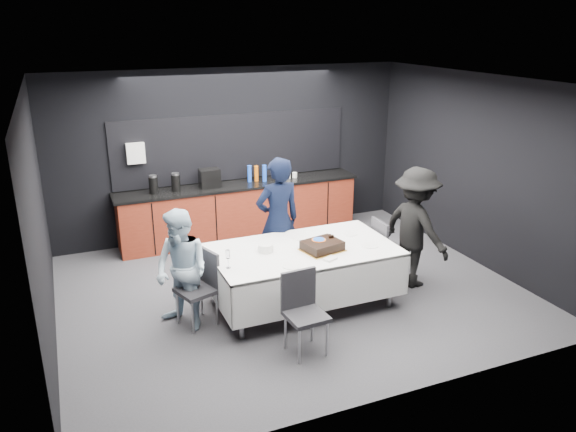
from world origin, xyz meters
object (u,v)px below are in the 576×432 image
object	(u,v)px
party_table	(303,258)
chair_near	(303,306)
chair_left	(202,282)
person_right	(415,228)
cake_assembly	(322,246)
plate_stack	(266,248)
chair_right	(386,247)
person_left	(182,271)
champagne_flute	(228,255)
person_center	(278,221)

from	to	relation	value
party_table	chair_near	bearing A→B (deg)	-114.25
chair_left	person_right	world-z (taller)	person_right
person_right	cake_assembly	bearing A→B (deg)	81.35
plate_stack	chair_right	bearing A→B (deg)	1.99
party_table	plate_stack	distance (m)	0.52
person_left	chair_left	bearing A→B (deg)	61.78
plate_stack	chair_right	xyz separation A→B (m)	(1.80, 0.06, -0.30)
plate_stack	champagne_flute	xyz separation A→B (m)	(-0.57, -0.29, 0.11)
party_table	person_right	xyz separation A→B (m)	(1.65, -0.04, 0.19)
person_left	chair_right	bearing A→B (deg)	59.95
person_left	plate_stack	bearing A→B (deg)	60.89
cake_assembly	person_center	size ratio (longest dim) A/B	0.31
champagne_flute	person_center	distance (m)	1.42
cake_assembly	person_right	bearing A→B (deg)	4.26
cake_assembly	person_right	size ratio (longest dim) A/B	0.33
chair_left	chair_near	world-z (taller)	same
party_table	plate_stack	bearing A→B (deg)	169.76
chair_left	cake_assembly	bearing A→B (deg)	-7.19
champagne_flute	chair_left	bearing A→B (deg)	137.25
person_left	chair_near	bearing A→B (deg)	15.51
person_center	champagne_flute	bearing A→B (deg)	40.21
party_table	person_left	distance (m)	1.55
chair_left	person_right	distance (m)	2.99
chair_near	person_center	xyz separation A→B (m)	(0.41, 1.75, 0.36)
chair_near	person_center	world-z (taller)	person_center
plate_stack	chair_right	distance (m)	1.83
party_table	chair_left	size ratio (longest dim) A/B	2.51
person_center	person_right	distance (m)	1.88
plate_stack	person_center	xyz separation A→B (m)	(0.44, 0.69, 0.06)
cake_assembly	champagne_flute	world-z (taller)	champagne_flute
person_center	plate_stack	bearing A→B (deg)	53.48
champagne_flute	person_right	world-z (taller)	person_right
plate_stack	chair_left	distance (m)	0.89
party_table	chair_right	bearing A→B (deg)	6.40
champagne_flute	chair_right	xyz separation A→B (m)	(2.37, 0.36, -0.40)
chair_left	person_center	size ratio (longest dim) A/B	0.52
person_right	champagne_flute	bearing A→B (deg)	80.60
chair_near	person_left	distance (m)	1.50
champagne_flute	person_right	bearing A→B (deg)	3.51
party_table	champagne_flute	bearing A→B (deg)	-168.75
cake_assembly	chair_near	size ratio (longest dim) A/B	0.60
plate_stack	chair_left	world-z (taller)	chair_left
plate_stack	party_table	bearing A→B (deg)	-10.24
plate_stack	chair_left	size ratio (longest dim) A/B	0.21
plate_stack	chair_left	xyz separation A→B (m)	(-0.84, -0.05, -0.30)
chair_left	chair_right	distance (m)	2.64
party_table	person_left	bearing A→B (deg)	179.24
chair_right	person_right	world-z (taller)	person_right
chair_right	person_center	size ratio (longest dim) A/B	0.52
cake_assembly	person_right	world-z (taller)	person_right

